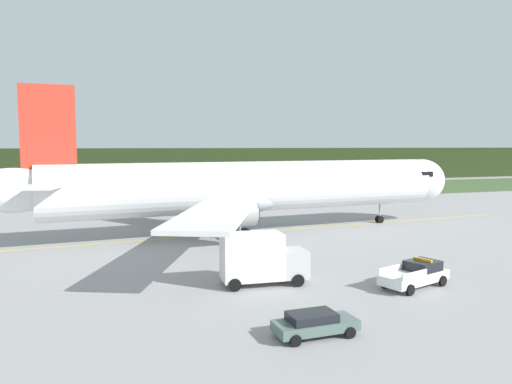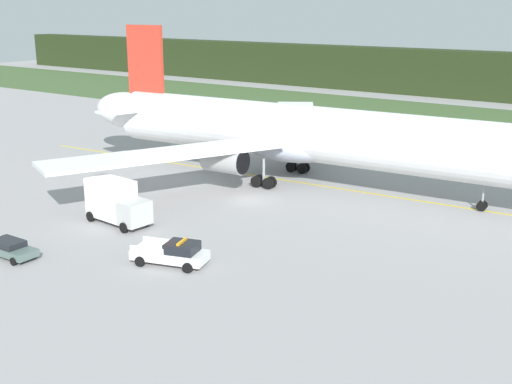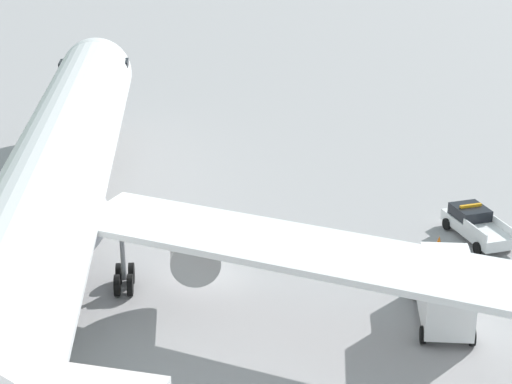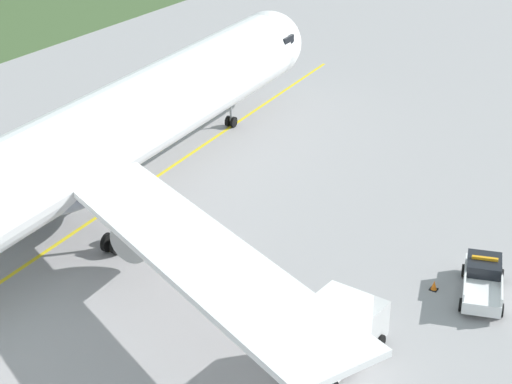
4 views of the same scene
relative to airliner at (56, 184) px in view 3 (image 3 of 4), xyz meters
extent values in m
plane|color=#969395|center=(-0.86, -8.28, -5.23)|extent=(320.00, 320.00, 0.00)
cube|color=yellow|center=(0.52, 0.04, -5.23)|extent=(74.63, 5.92, 0.01)
cylinder|color=white|center=(0.52, 0.04, 0.13)|extent=(47.06, 9.25, 5.75)
ellipsoid|color=white|center=(24.98, 1.88, 0.13)|extent=(6.74, 6.21, 5.75)
ellipsoid|color=#A9AFBC|center=(-1.81, -0.14, -1.45)|extent=(11.41, 6.85, 3.16)
cube|color=black|center=(23.63, 1.78, 1.14)|extent=(2.21, 5.58, 0.70)
cube|color=white|center=(-7.14, -13.43, -0.59)|extent=(14.09, 23.42, 0.35)
cylinder|color=#A1A1A1|center=(-4.36, -8.03, -1.79)|extent=(4.43, 2.86, 2.55)
cylinder|color=black|center=(-2.20, -7.87, -1.79)|extent=(0.30, 2.35, 2.35)
cylinder|color=gray|center=(18.24, 1.37, -3.54)|extent=(0.20, 0.20, 2.49)
cylinder|color=black|center=(18.22, 1.63, -4.78)|extent=(0.91, 0.29, 0.90)
cylinder|color=black|center=(18.26, 1.12, -4.78)|extent=(0.91, 0.29, 0.90)
cylinder|color=gray|center=(-2.53, -3.94, -3.39)|extent=(0.28, 0.28, 2.49)
cylinder|color=black|center=(-1.86, -3.54, -4.63)|extent=(1.22, 0.39, 1.20)
cylinder|color=black|center=(-1.81, -4.24, -4.63)|extent=(1.22, 0.39, 1.20)
cylinder|color=black|center=(-3.25, -3.64, -4.63)|extent=(1.22, 0.39, 1.20)
cylinder|color=black|center=(-3.20, -4.34, -4.63)|extent=(1.22, 0.39, 1.20)
cube|color=white|center=(4.00, -24.96, -4.50)|extent=(5.88, 3.64, 0.70)
cube|color=black|center=(4.95, -24.66, -3.80)|extent=(2.68, 2.49, 0.70)
cube|color=white|center=(2.44, -24.40, -3.93)|extent=(2.55, 0.89, 0.45)
cube|color=white|center=(3.04, -26.30, -3.93)|extent=(2.55, 0.89, 0.45)
cube|color=orange|center=(4.95, -24.66, -3.37)|extent=(0.63, 1.45, 0.16)
cylinder|color=black|center=(5.47, -23.38, -4.85)|extent=(0.80, 0.46, 0.76)
cylinder|color=black|center=(6.11, -25.41, -4.85)|extent=(0.80, 0.46, 0.76)
cylinder|color=black|center=(1.90, -24.50, -4.85)|extent=(0.80, 0.46, 0.76)
cylinder|color=black|center=(2.53, -26.53, -4.85)|extent=(0.80, 0.46, 0.76)
cube|color=#B9B9B9|center=(-3.67, -20.98, -3.78)|extent=(2.09, 2.55, 2.00)
cube|color=white|center=(-6.77, -20.73, -3.11)|extent=(4.50, 2.74, 3.35)
cylinder|color=#99999E|center=(-5.91, -20.80, -4.87)|extent=(0.78, 0.16, 1.04)
cylinder|color=#99999E|center=(-7.63, -20.66, -4.87)|extent=(0.78, 0.16, 1.04)
cylinder|color=black|center=(-3.57, -19.79, -4.78)|extent=(0.92, 0.33, 0.90)
cylinder|color=black|center=(-3.77, -22.18, -4.78)|extent=(0.92, 0.33, 0.90)
cylinder|color=black|center=(-8.18, -19.41, -4.78)|extent=(0.92, 0.33, 0.90)
cylinder|color=black|center=(-8.37, -21.80, -4.78)|extent=(0.92, 0.33, 0.90)
cube|color=black|center=(3.16, -22.45, -5.22)|extent=(0.46, 0.46, 0.03)
cone|color=orange|center=(3.16, -22.45, -4.92)|extent=(0.35, 0.35, 0.55)
camera|label=1|loc=(-17.81, -53.79, 4.82)|focal=34.61mm
camera|label=2|loc=(35.05, -57.16, 12.89)|focal=45.94mm
camera|label=3|loc=(-45.62, -11.12, 17.71)|focal=61.53mm
camera|label=4|loc=(-37.82, -35.88, 21.39)|focal=60.38mm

